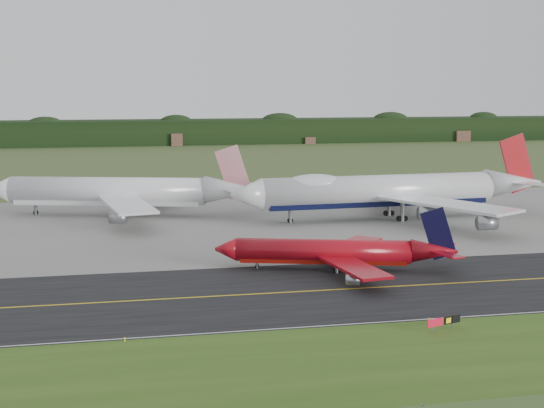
{
  "coord_description": "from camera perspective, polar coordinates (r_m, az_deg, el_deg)",
  "views": [
    {
      "loc": [
        -30.17,
        -104.06,
        28.51
      ],
      "look_at": [
        -4.68,
        22.0,
        8.44
      ],
      "focal_mm": 50.0,
      "sensor_mm": 36.0,
      "label": 1
    }
  ],
  "objects": [
    {
      "name": "grass_verge",
      "position": [
        80.57,
        11.63,
        -12.04
      ],
      "size": [
        400.0,
        30.0,
        0.01
      ],
      "primitive_type": "cube",
      "color": "#325418",
      "rests_on": "ground"
    },
    {
      "name": "jet_red_737",
      "position": [
        118.86,
        4.87,
        -3.64
      ],
      "size": [
        37.36,
        29.78,
        10.25
      ],
      "color": "maroon",
      "rests_on": "ground"
    },
    {
      "name": "ground",
      "position": [
        112.03,
        4.6,
        -5.9
      ],
      "size": [
        600.0,
        600.0,
        0.0
      ],
      "primitive_type": "plane",
      "color": "#435527",
      "rests_on": "ground"
    },
    {
      "name": "taxiway_edge_line",
      "position": [
        94.19,
        7.91,
        -8.82
      ],
      "size": [
        400.0,
        0.25,
        0.0
      ],
      "primitive_type": "cube",
      "color": "silver",
      "rests_on": "taxiway"
    },
    {
      "name": "edge_marker_center",
      "position": [
        95.45,
        11.73,
        -8.54
      ],
      "size": [
        0.16,
        0.16,
        0.5
      ],
      "primitive_type": "cylinder",
      "color": "yellow",
      "rests_on": "ground"
    },
    {
      "name": "horizon_treeline",
      "position": [
        379.72,
        -6.88,
        5.33
      ],
      "size": [
        700.0,
        25.0,
        12.0
      ],
      "color": "black",
      "rests_on": "ground"
    },
    {
      "name": "edge_marker_left",
      "position": [
        88.21,
        -11.03,
        -9.99
      ],
      "size": [
        0.16,
        0.16,
        0.5
      ],
      "primitive_type": "cylinder",
      "color": "yellow",
      "rests_on": "ground"
    },
    {
      "name": "apron",
      "position": [
        160.51,
        -0.42,
        -1.36
      ],
      "size": [
        400.0,
        78.0,
        0.01
      ],
      "primitive_type": "cube",
      "color": "slate",
      "rests_on": "ground"
    },
    {
      "name": "jet_star_tail",
      "position": [
        170.43,
        -11.23,
        0.88
      ],
      "size": [
        59.77,
        48.94,
        15.97
      ],
      "color": "white",
      "rests_on": "ground"
    },
    {
      "name": "jet_ba_747",
      "position": [
        165.44,
        8.83,
        1.0
      ],
      "size": [
        72.01,
        59.62,
        18.11
      ],
      "color": "silver",
      "rests_on": "ground"
    },
    {
      "name": "taxiway",
      "position": [
        108.32,
        5.19,
        -6.42
      ],
      "size": [
        400.0,
        32.0,
        0.02
      ],
      "primitive_type": "cube",
      "color": "black",
      "rests_on": "ground"
    },
    {
      "name": "taxiway_centreline",
      "position": [
        108.32,
        5.19,
        -6.41
      ],
      "size": [
        400.0,
        0.4,
        0.0
      ],
      "primitive_type": "cube",
      "color": "yellow",
      "rests_on": "taxiway"
    },
    {
      "name": "taxiway_sign",
      "position": [
        92.29,
        12.81,
        -8.6
      ],
      "size": [
        4.72,
        1.58,
        1.63
      ],
      "color": "slate",
      "rests_on": "ground"
    }
  ]
}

